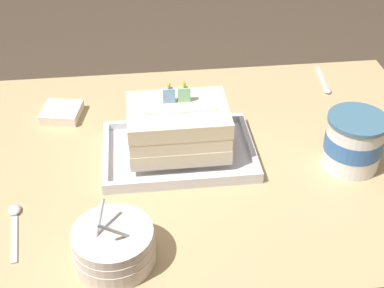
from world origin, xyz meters
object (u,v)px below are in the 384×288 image
ice_cream_tub (354,142)px  napkin_pile (62,112)px  foil_tray (179,153)px  serving_spoon_near_tray (14,219)px  bowl_stack (114,246)px  birthday_cake (178,127)px  serving_spoon_by_bowls (325,85)px

ice_cream_tub → napkin_pile: (-0.60, 0.24, -0.05)m
foil_tray → serving_spoon_near_tray: bearing=-153.3°
bowl_stack → ice_cream_tub: size_ratio=1.17×
foil_tray → birthday_cake: birthday_cake is taller
birthday_cake → serving_spoon_near_tray: birthday_cake is taller
serving_spoon_by_bowls → napkin_pile: bearing=-174.2°
foil_tray → birthday_cake: (-0.00, 0.00, 0.06)m
napkin_pile → birthday_cake: bearing=-34.7°
bowl_stack → serving_spoon_near_tray: size_ratio=0.97×
foil_tray → serving_spoon_by_bowls: (0.39, 0.24, -0.00)m
bowl_stack → birthday_cake: bearing=64.0°
ice_cream_tub → napkin_pile: bearing=157.7°
serving_spoon_near_tray → bowl_stack: bearing=-31.8°
foil_tray → serving_spoon_near_tray: (-0.31, -0.16, -0.00)m
birthday_cake → serving_spoon_near_tray: size_ratio=1.41×
bowl_stack → serving_spoon_near_tray: bowl_stack is taller
birthday_cake → ice_cream_tub: birthday_cake is taller
birthday_cake → bowl_stack: birthday_cake is taller
serving_spoon_by_bowls → birthday_cake: bearing=-148.4°
serving_spoon_near_tray → napkin_pile: napkin_pile is taller
foil_tray → serving_spoon_near_tray: foil_tray is taller
serving_spoon_by_bowls → napkin_pile: (-0.65, -0.07, 0.01)m
ice_cream_tub → serving_spoon_by_bowls: 0.32m
birthday_cake → serving_spoon_by_bowls: size_ratio=1.43×
ice_cream_tub → serving_spoon_near_tray: ice_cream_tub is taller
birthday_cake → serving_spoon_by_bowls: (0.39, 0.24, -0.07)m
ice_cream_tub → napkin_pile: 0.65m
foil_tray → napkin_pile: foil_tray is taller
foil_tray → ice_cream_tub: (0.34, -0.07, 0.05)m
birthday_cake → bowl_stack: (-0.13, -0.27, -0.04)m
foil_tray → serving_spoon_near_tray: 0.35m
napkin_pile → serving_spoon_near_tray: bearing=-100.0°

